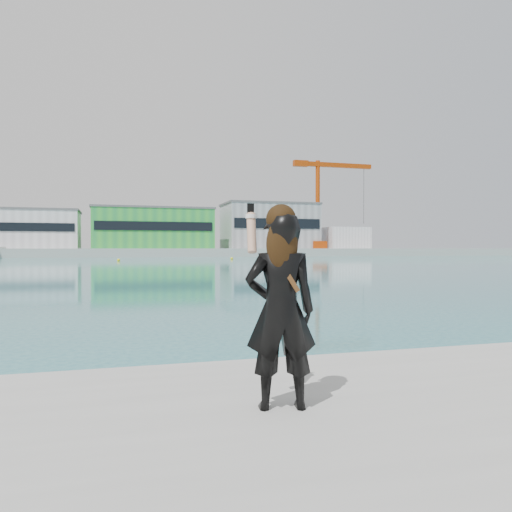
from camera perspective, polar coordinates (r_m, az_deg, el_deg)
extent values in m
plane|color=#1B6A7C|center=(5.34, 8.55, -21.89)|extent=(500.00, 500.00, 0.00)
cube|color=#9E9E99|center=(134.49, -15.22, 0.41)|extent=(320.00, 40.00, 2.00)
cube|color=silver|center=(134.04, -24.67, 2.71)|extent=(24.00, 15.00, 9.00)
cube|color=black|center=(126.55, -25.18, 3.03)|extent=(22.80, 0.20, 1.98)
cube|color=#59595B|center=(134.28, -24.68, 4.74)|extent=(24.48, 15.30, 0.50)
cube|color=green|center=(132.94, -11.76, 3.01)|extent=(30.00, 16.00, 10.00)
cube|color=black|center=(124.89, -11.48, 3.37)|extent=(28.50, 0.20, 2.20)
cube|color=#59595B|center=(133.24, -11.77, 5.26)|extent=(30.60, 16.32, 0.50)
cube|color=gray|center=(139.11, 1.52, 3.34)|extent=(25.00, 15.00, 12.00)
cube|color=black|center=(131.92, 2.52, 3.74)|extent=(23.75, 0.20, 2.64)
cube|color=#59595B|center=(139.52, 1.52, 5.91)|extent=(25.50, 15.30, 0.50)
cube|color=silver|center=(145.38, 10.06, 2.04)|extent=(12.00, 10.00, 6.00)
cube|color=#C8410B|center=(137.54, 7.05, 1.28)|extent=(4.00, 4.00, 2.00)
cylinder|color=#C8410B|center=(138.15, 7.06, 6.26)|extent=(1.20, 1.20, 22.00)
cube|color=#C8410B|center=(141.87, 9.34, 10.19)|extent=(20.00, 1.20, 1.20)
cube|color=#C8410B|center=(137.58, 5.12, 10.49)|extent=(4.00, 1.60, 1.60)
cylinder|color=black|center=(144.39, 12.22, 6.81)|extent=(0.10, 0.10, 16.00)
cylinder|color=silver|center=(127.82, -5.24, 2.66)|extent=(0.16, 0.16, 8.00)
cube|color=orange|center=(128.08, -4.98, 4.18)|extent=(1.20, 0.04, 0.80)
sphere|color=yellow|center=(82.69, -15.44, -0.57)|extent=(0.50, 0.50, 0.50)
sphere|color=yellow|center=(92.37, -2.79, -0.38)|extent=(0.50, 0.50, 0.50)
imported|color=black|center=(3.95, 2.83, -6.29)|extent=(0.62, 0.46, 1.54)
sphere|color=black|center=(3.91, 2.89, 4.22)|extent=(0.24, 0.24, 0.24)
ellipsoid|color=black|center=(3.85, 3.00, 1.36)|extent=(0.26, 0.13, 0.41)
cylinder|color=tan|center=(3.99, -0.51, 2.67)|extent=(0.10, 0.19, 0.33)
cylinder|color=white|center=(4.04, -0.57, 4.55)|extent=(0.09, 0.09, 0.03)
cube|color=black|center=(4.08, -0.62, 5.24)|extent=(0.06, 0.02, 0.11)
cube|color=#4C2D14|center=(3.84, 3.48, -1.86)|extent=(0.22, 0.05, 0.32)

